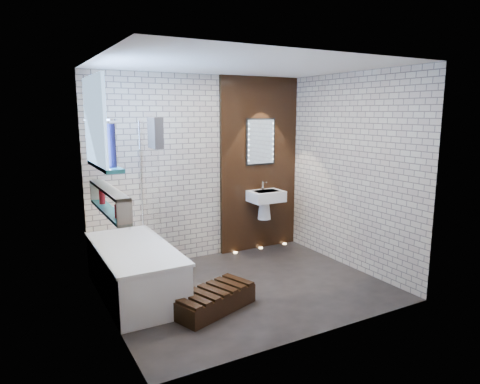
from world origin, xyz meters
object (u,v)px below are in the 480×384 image
bathtub (135,270)px  bath_screen (150,178)px  washbasin (266,200)px  led_mirror (261,142)px  walnut_step (214,301)px

bathtub → bath_screen: bath_screen is taller
washbasin → led_mirror: (0.00, 0.16, 0.86)m
bath_screen → walnut_step: (0.27, -1.24, -1.18)m
bathtub → washbasin: 2.32m
bath_screen → washbasin: (1.82, 0.18, -0.49)m
washbasin → bathtub: bearing=-164.0°
bathtub → washbasin: bearing=16.0°
bath_screen → washbasin: size_ratio=2.41×
bathtub → washbasin: size_ratio=3.00×
washbasin → walnut_step: bearing=-137.4°
led_mirror → walnut_step: size_ratio=0.76×
bathtub → washbasin: (2.17, 0.62, 0.50)m
led_mirror → walnut_step: (-1.55, -1.58, -1.55)m
bathtub → bath_screen: (0.35, 0.44, 0.99)m
led_mirror → bath_screen: bearing=-169.3°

